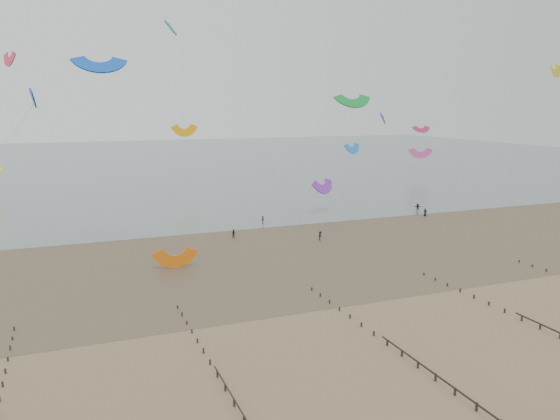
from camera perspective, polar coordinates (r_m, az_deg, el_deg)
The scene contains 6 objects.
ground at distance 62.11m, azimuth 4.68°, elevation -12.21°, with size 500.00×500.00×0.00m, color brown.
sea_and_shore at distance 91.47m, azimuth -7.25°, elevation -4.65°, with size 500.00×665.00×0.03m.
groynes at distance 49.70m, azimuth 19.44°, elevation -18.44°, with size 72.16×50.16×1.00m.
kitesurfers at distance 116.98m, azimuth 8.64°, elevation -0.86°, with size 138.89×20.56×1.77m.
grounded_kite at distance 85.14m, azimuth -10.86°, elevation -5.94°, with size 5.78×3.03×4.40m, color orange, non-canonical shape.
kites_airborne at distance 144.80m, azimuth -15.55°, elevation 8.87°, with size 217.84×110.79×43.48m.
Camera 1 is at (-25.59, -51.13, 24.26)m, focal length 35.00 mm.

